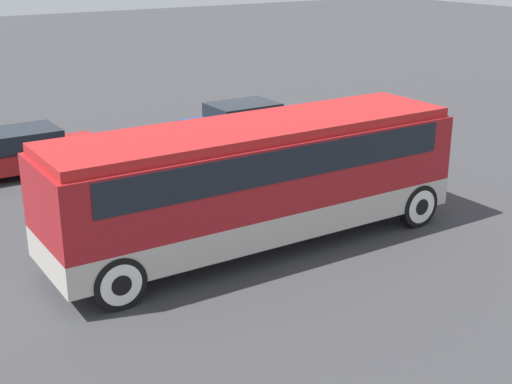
% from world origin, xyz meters
% --- Properties ---
extents(ground_plane, '(120.00, 120.00, 0.00)m').
position_xyz_m(ground_plane, '(0.00, 0.00, 0.00)').
color(ground_plane, '#38383A').
extents(tour_bus, '(9.78, 2.61, 2.90)m').
position_xyz_m(tour_bus, '(0.10, -0.00, 1.76)').
color(tour_bus, '#B7B2A8').
rests_on(tour_bus, ground_plane).
extents(parked_car_near, '(4.49, 1.98, 1.34)m').
position_xyz_m(parked_car_near, '(4.81, 8.16, 0.68)').
color(parked_car_near, navy).
rests_on(parked_car_near, ground_plane).
extents(parked_car_mid, '(4.73, 1.95, 1.38)m').
position_xyz_m(parked_car_mid, '(-3.01, 8.48, 0.69)').
color(parked_car_mid, maroon).
rests_on(parked_car_mid, ground_plane).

